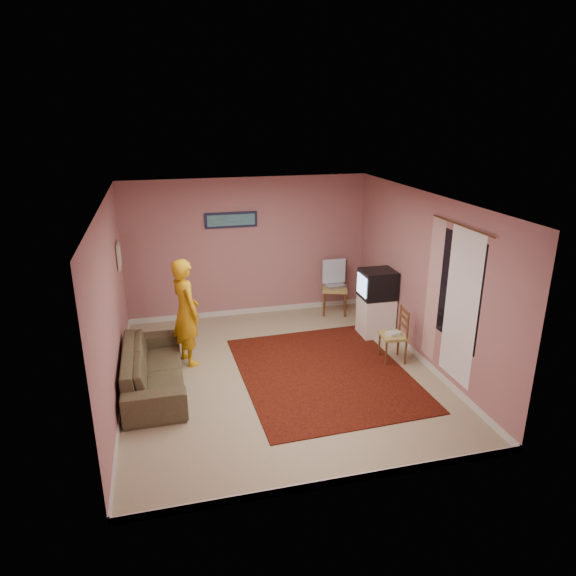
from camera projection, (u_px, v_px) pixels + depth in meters
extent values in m
plane|color=tan|center=(279.00, 374.00, 7.64)|extent=(5.00, 5.00, 0.00)
cube|color=#A26A6C|center=(248.00, 248.00, 9.51)|extent=(4.50, 0.02, 2.60)
cube|color=#A26A6C|center=(339.00, 376.00, 4.93)|extent=(4.50, 0.02, 2.60)
cube|color=#A26A6C|center=(111.00, 306.00, 6.69)|extent=(0.02, 5.00, 2.60)
cube|color=#A26A6C|center=(424.00, 279.00, 7.74)|extent=(0.02, 5.00, 2.60)
cube|color=silver|center=(278.00, 199.00, 6.79)|extent=(4.50, 5.00, 0.02)
cube|color=silver|center=(250.00, 311.00, 9.91)|extent=(4.50, 0.02, 0.10)
cube|color=silver|center=(334.00, 482.00, 5.35)|extent=(4.50, 0.02, 0.10)
cube|color=silver|center=(122.00, 390.00, 7.11)|extent=(0.02, 5.00, 0.10)
cube|color=silver|center=(416.00, 354.00, 8.15)|extent=(0.02, 5.00, 0.10)
cube|color=black|center=(457.00, 289.00, 6.87)|extent=(0.01, 1.10, 1.50)
cube|color=white|center=(461.00, 307.00, 6.79)|extent=(0.01, 0.75, 2.10)
cube|color=beige|center=(433.00, 290.00, 7.43)|extent=(0.01, 0.35, 2.10)
cylinder|color=brown|center=(461.00, 225.00, 6.57)|extent=(0.02, 1.40, 0.02)
cube|color=#141738|center=(231.00, 220.00, 9.23)|extent=(0.95, 0.03, 0.28)
cube|color=#2E5481|center=(231.00, 220.00, 9.21)|extent=(0.86, 0.01, 0.20)
cube|color=tan|center=(119.00, 256.00, 8.08)|extent=(0.03, 0.38, 0.42)
cube|color=#B1BCC2|center=(120.00, 255.00, 8.09)|extent=(0.01, 0.30, 0.34)
cube|color=black|center=(323.00, 372.00, 7.67)|extent=(2.49, 3.07, 0.02)
cube|color=white|center=(376.00, 316.00, 8.88)|extent=(0.54, 0.49, 0.69)
cube|color=black|center=(378.00, 284.00, 8.69)|extent=(0.56, 0.51, 0.49)
cube|color=#8CB2F2|center=(362.00, 285.00, 8.63)|extent=(0.02, 0.41, 0.34)
cube|color=tan|center=(335.00, 289.00, 9.78)|extent=(0.58, 0.57, 0.05)
cube|color=brown|center=(335.00, 276.00, 9.70)|extent=(0.45, 0.19, 0.53)
cube|color=#BCBCC1|center=(335.00, 286.00, 9.76)|extent=(0.39, 0.30, 0.06)
cube|color=#98C7F9|center=(334.00, 271.00, 9.76)|extent=(0.44, 0.06, 0.46)
cube|color=tan|center=(393.00, 336.00, 7.93)|extent=(0.41, 0.42, 0.05)
cube|color=brown|center=(394.00, 323.00, 7.86)|extent=(0.08, 0.39, 0.44)
cube|color=silver|center=(393.00, 333.00, 7.92)|extent=(0.23, 0.18, 0.04)
imported|color=brown|center=(153.00, 368.00, 7.18)|extent=(0.82, 2.06, 0.60)
imported|color=gold|center=(186.00, 312.00, 7.75)|extent=(0.59, 0.71, 1.67)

